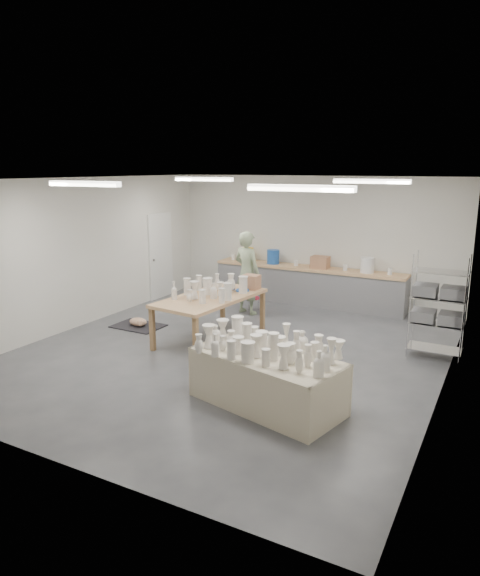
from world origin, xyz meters
The scene contains 9 objects.
room centered at (-0.11, 0.08, 2.06)m, with size 8.00×8.02×3.00m.
back_counter centered at (-0.01, 3.68, 0.49)m, with size 4.60×0.60×1.24m.
wire_shelf centered at (3.20, 1.40, 0.92)m, with size 0.88×0.48×1.80m.
drying_table centered at (1.44, -1.63, 0.42)m, with size 2.24×1.46×1.10m.
work_table centered at (-0.62, 0.47, 0.86)m, with size 1.36×2.36×1.21m.
rug centered at (-2.41, 0.36, 0.01)m, with size 1.00×0.70×0.02m, color black.
cat centered at (-2.39, 0.35, 0.10)m, with size 0.46×0.39×0.17m.
potter centered at (-0.90, 2.31, 0.92)m, with size 0.67×0.44×1.84m, color #98AB85.
red_stool centered at (-0.90, 2.58, 0.27)m, with size 0.42×0.42×0.30m.
Camera 1 is at (4.19, -7.53, 3.19)m, focal length 32.00 mm.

